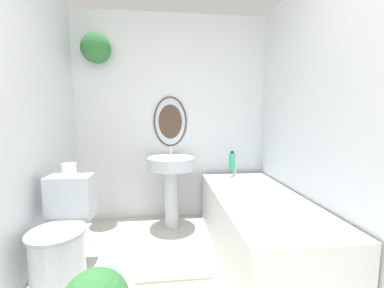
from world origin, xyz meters
name	(u,v)px	position (x,y,z in m)	size (l,w,h in m)	color
wall_back	(167,114)	(-0.07, 2.32, 1.26)	(2.35, 0.31, 2.40)	silver
wall_left	(1,120)	(-1.14, 1.15, 1.20)	(0.06, 2.42, 2.40)	silver
wall_right	(328,120)	(1.14, 1.15, 1.20)	(0.06, 2.42, 2.40)	silver
toilet	(62,239)	(-0.86, 1.25, 0.32)	(0.39, 0.57, 0.75)	silver
pedestal_sink	(171,174)	(-0.03, 2.01, 0.61)	(0.51, 0.51, 0.89)	silver
bathtub	(257,223)	(0.72, 1.42, 0.28)	(0.74, 1.66, 0.61)	silver
shampoo_bottle	(232,161)	(0.68, 2.12, 0.71)	(0.07, 0.07, 0.22)	#38B275
bath_mat	(174,267)	(-0.03, 1.29, 0.01)	(0.58, 0.34, 0.02)	#B7A88E
toilet_paper_roll	(69,170)	(-0.86, 1.44, 0.80)	(0.11, 0.11, 0.10)	white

